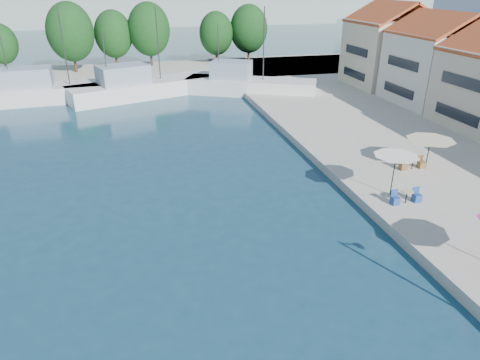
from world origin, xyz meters
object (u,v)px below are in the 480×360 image
object	(u,v)px
umbrella_cream	(430,143)
trawler_02	(51,92)
trawler_04	(247,85)
umbrella_white	(396,160)
trawler_03	(143,87)

from	to	relation	value
umbrella_cream	trawler_02	bearing A→B (deg)	134.75
trawler_04	umbrella_white	xyz separation A→B (m)	(1.22, -29.02, 1.78)
trawler_03	umbrella_cream	world-z (taller)	trawler_03
trawler_03	umbrella_cream	xyz separation A→B (m)	(17.68, -27.88, 1.36)
trawler_03	trawler_04	world-z (taller)	same
trawler_02	umbrella_cream	size ratio (longest dim) A/B	5.44
trawler_02	trawler_04	distance (m)	22.18
trawler_02	umbrella_cream	xyz separation A→B (m)	(27.79, -28.04, 1.36)
trawler_02	trawler_04	bearing A→B (deg)	-9.11
trawler_03	trawler_04	xyz separation A→B (m)	(11.98, -1.81, 0.00)
trawler_03	umbrella_cream	distance (m)	33.05
trawler_02	trawler_03	distance (m)	10.11
trawler_04	umbrella_cream	bearing A→B (deg)	-51.56
umbrella_white	umbrella_cream	distance (m)	5.38
trawler_03	trawler_04	size ratio (longest dim) A/B	1.19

